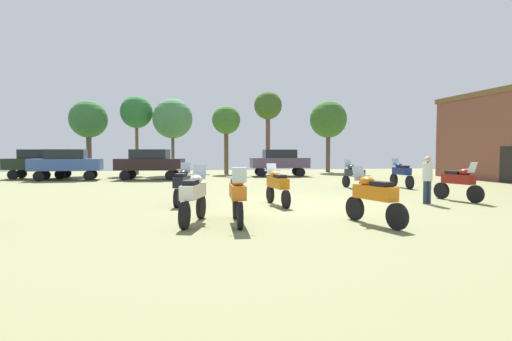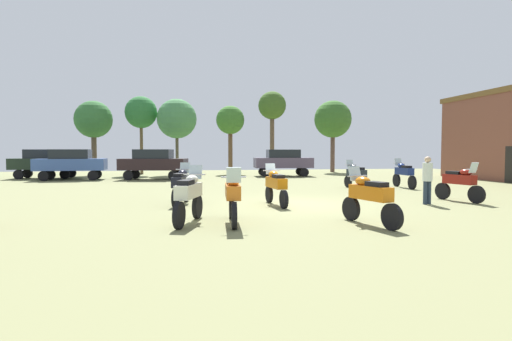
# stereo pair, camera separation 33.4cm
# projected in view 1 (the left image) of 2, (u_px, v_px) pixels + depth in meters

# --- Properties ---
(ground_plane) EXTENTS (44.00, 52.00, 0.02)m
(ground_plane) POSITION_uv_depth(u_px,v_px,m) (296.00, 204.00, 14.44)
(ground_plane) COLOR olive
(motorcycle_1) EXTENTS (0.79, 2.16, 1.49)m
(motorcycle_1) POSITION_uv_depth(u_px,v_px,m) (374.00, 196.00, 10.42)
(motorcycle_1) COLOR black
(motorcycle_1) RESTS_ON ground
(motorcycle_2) EXTENTS (0.78, 2.06, 1.49)m
(motorcycle_2) POSITION_uv_depth(u_px,v_px,m) (459.00, 182.00, 15.36)
(motorcycle_2) COLOR black
(motorcycle_2) RESTS_ON ground
(motorcycle_3) EXTENTS (0.62, 2.26, 1.51)m
(motorcycle_3) POSITION_uv_depth(u_px,v_px,m) (238.00, 196.00, 10.53)
(motorcycle_3) COLOR black
(motorcycle_3) RESTS_ON ground
(motorcycle_4) EXTENTS (0.66, 2.23, 1.45)m
(motorcycle_4) POSITION_uv_depth(u_px,v_px,m) (354.00, 174.00, 20.39)
(motorcycle_4) COLOR black
(motorcycle_4) RESTS_ON ground
(motorcycle_6) EXTENTS (0.62, 2.31, 1.51)m
(motorcycle_6) POSITION_uv_depth(u_px,v_px,m) (401.00, 173.00, 20.95)
(motorcycle_6) COLOR black
(motorcycle_6) RESTS_ON ground
(motorcycle_7) EXTENTS (0.74, 2.23, 1.47)m
(motorcycle_7) POSITION_uv_depth(u_px,v_px,m) (182.00, 184.00, 14.33)
(motorcycle_7) COLOR black
(motorcycle_7) RESTS_ON ground
(motorcycle_8) EXTENTS (0.63, 2.23, 1.45)m
(motorcycle_8) POSITION_uv_depth(u_px,v_px,m) (277.00, 185.00, 14.13)
(motorcycle_8) COLOR black
(motorcycle_8) RESTS_ON ground
(motorcycle_9) EXTENTS (0.85, 2.18, 1.51)m
(motorcycle_9) POSITION_uv_depth(u_px,v_px,m) (194.00, 195.00, 10.57)
(motorcycle_9) COLOR black
(motorcycle_9) RESTS_ON ground
(car_1) EXTENTS (4.39, 2.02, 2.00)m
(car_1) POSITION_uv_depth(u_px,v_px,m) (66.00, 162.00, 26.17)
(car_1) COLOR black
(car_1) RESTS_ON ground
(car_2) EXTENTS (4.37, 1.98, 2.00)m
(car_2) POSITION_uv_depth(u_px,v_px,m) (280.00, 161.00, 30.40)
(car_2) COLOR black
(car_2) RESTS_ON ground
(car_3) EXTENTS (4.33, 1.87, 2.00)m
(car_3) POSITION_uv_depth(u_px,v_px,m) (40.00, 162.00, 27.63)
(car_3) COLOR black
(car_3) RESTS_ON ground
(car_4) EXTENTS (4.55, 2.52, 2.00)m
(car_4) POSITION_uv_depth(u_px,v_px,m) (150.00, 162.00, 26.68)
(car_4) COLOR black
(car_4) RESTS_ON ground
(person_1) EXTENTS (0.39, 0.39, 1.70)m
(person_1) POSITION_uv_depth(u_px,v_px,m) (427.00, 176.00, 14.48)
(person_1) COLOR #243244
(person_1) RESTS_ON ground
(tree_1) EXTENTS (3.30, 3.30, 6.38)m
(tree_1) POSITION_uv_depth(u_px,v_px,m) (328.00, 120.00, 36.22)
(tree_1) COLOR brown
(tree_1) RESTS_ON ground
(tree_2) EXTENTS (2.38, 2.38, 6.98)m
(tree_2) POSITION_uv_depth(u_px,v_px,m) (268.00, 107.00, 34.61)
(tree_2) COLOR brown
(tree_2) RESTS_ON ground
(tree_3) EXTENTS (3.17, 3.17, 6.07)m
(tree_3) POSITION_uv_depth(u_px,v_px,m) (173.00, 119.00, 32.36)
(tree_3) COLOR #4D4733
(tree_3) RESTS_ON ground
(tree_5) EXTENTS (2.91, 2.91, 5.84)m
(tree_5) POSITION_uv_depth(u_px,v_px,m) (88.00, 120.00, 31.59)
(tree_5) COLOR brown
(tree_5) RESTS_ON ground
(tree_6) EXTENTS (2.38, 2.38, 5.69)m
(tree_6) POSITION_uv_depth(u_px,v_px,m) (226.00, 121.00, 33.93)
(tree_6) COLOR brown
(tree_6) RESTS_ON ground
(tree_7) EXTENTS (2.57, 2.57, 6.31)m
(tree_7) POSITION_uv_depth(u_px,v_px,m) (136.00, 113.00, 32.54)
(tree_7) COLOR brown
(tree_7) RESTS_ON ground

